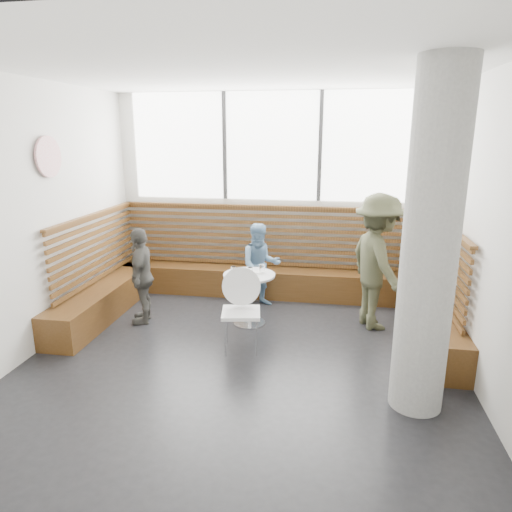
% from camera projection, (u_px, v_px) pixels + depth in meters
% --- Properties ---
extents(room, '(5.00, 5.00, 3.20)m').
position_uv_depth(room, '(241.00, 226.00, 4.94)').
color(room, silver).
rests_on(room, ground).
extents(booth, '(5.00, 2.50, 1.44)m').
position_uv_depth(booth, '(264.00, 281.00, 6.94)').
color(booth, '#452A11').
rests_on(booth, ground).
extents(concrete_column, '(0.50, 0.50, 3.20)m').
position_uv_depth(concrete_column, '(430.00, 246.00, 4.07)').
color(concrete_column, gray).
rests_on(concrete_column, ground).
extents(wall_art, '(0.03, 0.50, 0.50)m').
position_uv_depth(wall_art, '(48.00, 157.00, 5.53)').
color(wall_art, white).
rests_on(wall_art, room).
extents(cafe_table, '(0.71, 0.71, 0.73)m').
position_uv_depth(cafe_table, '(249.00, 288.00, 6.24)').
color(cafe_table, silver).
rests_on(cafe_table, ground).
extents(cafe_chair, '(0.48, 0.47, 0.99)m').
position_uv_depth(cafe_chair, '(242.00, 303.00, 5.53)').
color(cafe_chair, white).
rests_on(cafe_chair, ground).
extents(adult_man, '(1.07, 1.35, 1.83)m').
position_uv_depth(adult_man, '(377.00, 262.00, 6.07)').
color(adult_man, '#40432C').
rests_on(adult_man, ground).
extents(child_back, '(0.75, 0.66, 1.28)m').
position_uv_depth(child_back, '(260.00, 265.00, 6.90)').
color(child_back, '#658CB0').
rests_on(child_back, ground).
extents(child_left, '(0.50, 0.84, 1.34)m').
position_uv_depth(child_left, '(142.00, 276.00, 6.30)').
color(child_left, '#4D4B46').
rests_on(child_left, ground).
extents(plate_near, '(0.20, 0.20, 0.01)m').
position_uv_depth(plate_near, '(241.00, 271.00, 6.30)').
color(plate_near, white).
rests_on(plate_near, cafe_table).
extents(plate_far, '(0.18, 0.18, 0.01)m').
position_uv_depth(plate_far, '(259.00, 272.00, 6.26)').
color(plate_far, white).
rests_on(plate_far, cafe_table).
extents(glass_left, '(0.07, 0.07, 0.10)m').
position_uv_depth(glass_left, '(233.00, 270.00, 6.19)').
color(glass_left, white).
rests_on(glass_left, cafe_table).
extents(glass_mid, '(0.07, 0.07, 0.11)m').
position_uv_depth(glass_mid, '(250.00, 271.00, 6.13)').
color(glass_mid, white).
rests_on(glass_mid, cafe_table).
extents(glass_right, '(0.08, 0.08, 0.12)m').
position_uv_depth(glass_right, '(262.00, 269.00, 6.21)').
color(glass_right, white).
rests_on(glass_right, cafe_table).
extents(menu_card, '(0.21, 0.16, 0.00)m').
position_uv_depth(menu_card, '(251.00, 279.00, 5.98)').
color(menu_card, '#A5C64C').
rests_on(menu_card, cafe_table).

